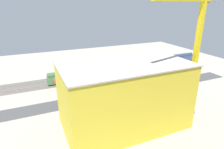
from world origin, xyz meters
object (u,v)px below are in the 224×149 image
locomotive (154,63)px  freight_coach_far (65,77)px  parked_car_2 (155,88)px  street_tree_2 (171,70)px  parked_car_0 (179,83)px  box_truck_1 (97,98)px  street_tree_3 (69,86)px  box_truck_0 (91,102)px  street_tree_0 (147,74)px  construction_building (124,95)px  passenger_coach (182,58)px  tower_crane (193,50)px  traffic_light (88,85)px  street_tree_1 (172,72)px  platform_canopy_near (120,71)px  parked_car_1 (167,86)px  parked_car_4 (127,94)px  parked_car_3 (140,92)px

locomotive → freight_coach_far: freight_coach_far is taller
parked_car_2 → street_tree_2: bearing=-153.8°
locomotive → parked_car_0: locomotive is taller
box_truck_1 → street_tree_3: (9.75, -7.87, 4.11)m
box_truck_0 → street_tree_0: bearing=-162.4°
parked_car_2 → construction_building: 33.13m
passenger_coach → tower_crane: (48.34, 54.23, 21.18)m
traffic_light → parked_car_0: bearing=170.3°
tower_crane → parked_car_0: bearing=-128.8°
parked_car_0 → street_tree_1: 8.26m
locomotive → freight_coach_far: (58.58, 5.95, 1.58)m
platform_canopy_near → parked_car_1: platform_canopy_near is taller
parked_car_0 → street_tree_2: (-0.27, -7.12, 4.49)m
parked_car_0 → passenger_coach: bearing=-133.7°
parked_car_4 → street_tree_1: street_tree_1 is taller
parked_car_4 → box_truck_0: (16.90, 1.58, 0.78)m
parked_car_3 → street_tree_3: size_ratio=0.51×
tower_crane → street_tree_3: size_ratio=4.81×
construction_building → traffic_light: 27.44m
parked_car_4 → traffic_light: size_ratio=0.61×
passenger_coach → box_truck_0: (76.71, 33.83, -1.48)m
freight_coach_far → parked_car_1: size_ratio=4.01×
box_truck_1 → parked_car_3: bearing=-179.6°
freight_coach_far → street_tree_2: 55.09m
parked_car_4 → traffic_light: bearing=-30.2°
locomotive → passenger_coach: (-23.01, 0.00, 1.32)m
box_truck_0 → parked_car_2: bearing=-176.2°
passenger_coach → construction_building: size_ratio=0.43×
construction_building → box_truck_0: size_ratio=4.21×
parked_car_1 → parked_car_2: bearing=-2.0°
parked_car_1 → traffic_light: 37.56m
box_truck_1 → freight_coach_far: bearing=-73.0°
platform_canopy_near → parked_car_3: 20.74m
passenger_coach → parked_car_1: 49.83m
passenger_coach → box_truck_1: bearing=23.5°
parked_car_1 → box_truck_1: 35.46m
box_truck_1 → parked_car_4: bearing=179.1°
parked_car_0 → parked_car_1: size_ratio=1.01×
freight_coach_far → box_truck_0: 28.35m
parked_car_3 → street_tree_3: bearing=-14.2°
locomotive → parked_car_2: (21.93, 31.69, -0.98)m
street_tree_0 → traffic_light: street_tree_0 is taller
parked_car_3 → street_tree_0: size_ratio=0.54×
box_truck_0 → box_truck_1: (-3.06, -1.81, 0.07)m
parked_car_1 → parked_car_4: 21.62m
platform_canopy_near → street_tree_1: (-24.52, 12.55, 0.37)m
parked_car_3 → street_tree_0: bearing=-137.0°
locomotive → freight_coach_far: 58.91m
passenger_coach → parked_car_1: bearing=39.9°
box_truck_1 → street_tree_2: street_tree_2 is taller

